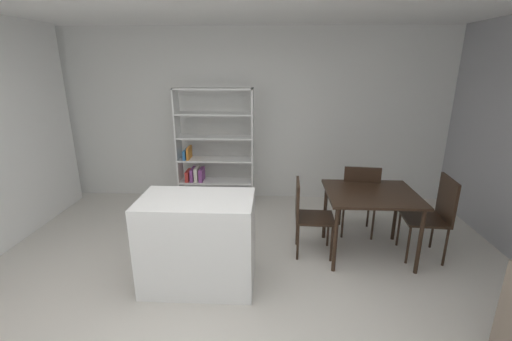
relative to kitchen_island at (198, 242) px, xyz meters
name	(u,v)px	position (x,y,z in m)	size (l,w,h in m)	color
ground_plane	(211,308)	(0.18, -0.38, -0.46)	(9.24, 9.24, 0.00)	beige
back_partition	(239,116)	(0.18, 2.47, 0.88)	(6.72, 0.06, 2.70)	silver
kitchen_island	(198,242)	(0.00, 0.00, 0.00)	(1.09, 0.66, 0.93)	white
open_bookshelf	(212,152)	(-0.20, 2.09, 0.39)	(1.17, 0.32, 1.81)	white
dining_table	(371,200)	(1.84, 0.65, 0.23)	(1.00, 0.86, 0.78)	black
dining_chair_window_side	(435,211)	(2.56, 0.64, 0.10)	(0.49, 0.49, 0.96)	black
dining_chair_far	(359,195)	(1.83, 1.10, 0.10)	(0.47, 0.47, 0.96)	black
dining_chair_island_side	(306,211)	(1.13, 0.65, 0.06)	(0.45, 0.42, 0.89)	black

